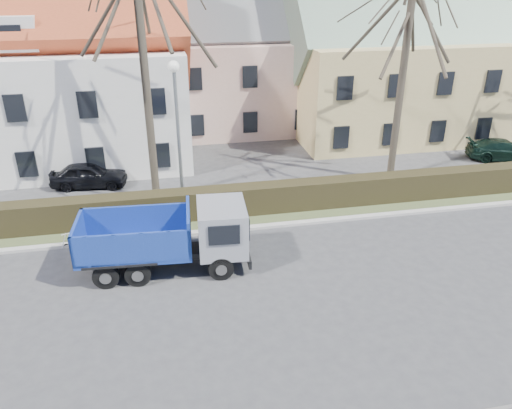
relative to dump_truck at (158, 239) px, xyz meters
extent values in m
plane|color=#3B3B3D|center=(1.97, -2.22, -1.26)|extent=(120.00, 120.00, 0.00)
cube|color=#AFABA6|center=(1.97, 2.38, -1.20)|extent=(80.00, 0.30, 0.12)
cube|color=#44502D|center=(1.97, 3.98, -1.21)|extent=(80.00, 3.00, 0.10)
cube|color=black|center=(1.97, 3.78, -0.61)|extent=(60.00, 0.90, 1.30)
imported|color=black|center=(-3.30, 8.44, -0.63)|extent=(3.86, 1.87, 1.27)
imported|color=black|center=(19.62, 7.82, -0.68)|extent=(4.29, 2.63, 1.16)
camera|label=1|loc=(0.37, -15.97, 8.84)|focal=35.00mm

